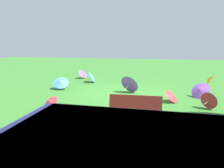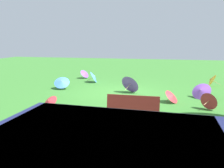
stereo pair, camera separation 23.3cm
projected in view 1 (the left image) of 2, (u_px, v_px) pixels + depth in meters
ground at (121, 93)px, 10.81m from camera, size 40.00×40.00×0.00m
park_bench at (136, 108)px, 6.92m from camera, size 1.60×0.49×0.90m
parasol_blue_0 at (93, 77)px, 13.47m from camera, size 0.74×0.82×0.70m
parasol_purple_0 at (200, 90)px, 9.83m from camera, size 1.04×1.00×0.72m
parasol_red_0 at (210, 100)px, 8.31m from camera, size 0.67×0.64×0.66m
parasol_orange_0 at (209, 79)px, 12.55m from camera, size 0.81×0.82×0.71m
parasol_purple_1 at (130, 83)px, 10.90m from camera, size 1.08×0.94×0.91m
parasol_blue_1 at (61, 82)px, 11.55m from camera, size 0.95×0.89×0.69m
parasol_red_2 at (50, 102)px, 8.13m from camera, size 0.74×0.71×0.56m
parasol_red_3 at (173, 96)px, 9.18m from camera, size 0.77×0.82×0.56m
parasol_purple_2 at (83, 74)px, 14.85m from camera, size 0.70×0.77×0.60m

